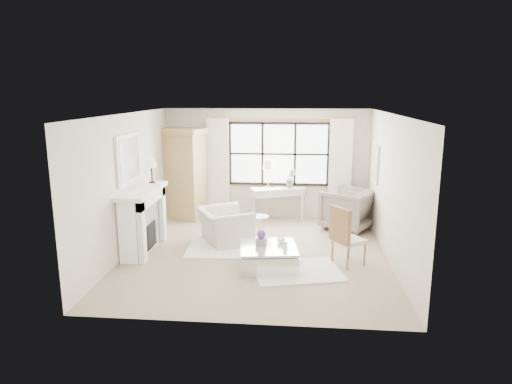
% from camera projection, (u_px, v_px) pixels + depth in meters
% --- Properties ---
extents(floor, '(5.50, 5.50, 0.00)m').
position_uv_depth(floor, '(257.00, 254.00, 8.90)').
color(floor, tan).
rests_on(floor, ground).
extents(ceiling, '(5.50, 5.50, 0.00)m').
position_uv_depth(ceiling, '(257.00, 114.00, 8.32)').
color(ceiling, white).
rests_on(ceiling, ground).
extents(wall_back, '(5.00, 0.00, 5.00)m').
position_uv_depth(wall_back, '(267.00, 164.00, 11.29)').
color(wall_back, beige).
rests_on(wall_back, ground).
extents(wall_front, '(5.00, 0.00, 5.00)m').
position_uv_depth(wall_front, '(238.00, 229.00, 5.94)').
color(wall_front, beige).
rests_on(wall_front, ground).
extents(wall_left, '(0.00, 5.50, 5.50)m').
position_uv_depth(wall_left, '(128.00, 184.00, 8.83)').
color(wall_left, beige).
rests_on(wall_left, ground).
extents(wall_right, '(0.00, 5.50, 5.50)m').
position_uv_depth(wall_right, '(392.00, 189.00, 8.39)').
color(wall_right, beige).
rests_on(wall_right, ground).
extents(window_pane, '(2.40, 0.02, 1.50)m').
position_uv_depth(window_pane, '(279.00, 154.00, 11.19)').
color(window_pane, white).
rests_on(window_pane, wall_back).
extents(window_frame, '(2.50, 0.04, 1.50)m').
position_uv_depth(window_frame, '(279.00, 154.00, 11.18)').
color(window_frame, black).
rests_on(window_frame, wall_back).
extents(curtain_rod, '(3.30, 0.04, 0.04)m').
position_uv_depth(curtain_rod, '(279.00, 118.00, 10.94)').
color(curtain_rod, '#A7813A').
rests_on(curtain_rod, wall_back).
extents(curtain_left, '(0.55, 0.10, 2.47)m').
position_uv_depth(curtain_left, '(218.00, 168.00, 11.32)').
color(curtain_left, silver).
rests_on(curtain_left, ground).
extents(curtain_right, '(0.55, 0.10, 2.47)m').
position_uv_depth(curtain_right, '(340.00, 170.00, 11.05)').
color(curtain_right, white).
rests_on(curtain_right, ground).
extents(fireplace, '(0.58, 1.66, 1.26)m').
position_uv_depth(fireplace, '(142.00, 219.00, 8.97)').
color(fireplace, white).
rests_on(fireplace, ground).
extents(mirror_frame, '(0.05, 1.15, 0.95)m').
position_uv_depth(mirror_frame, '(128.00, 159.00, 8.73)').
color(mirror_frame, white).
rests_on(mirror_frame, wall_left).
extents(mirror_glass, '(0.02, 1.00, 0.80)m').
position_uv_depth(mirror_glass, '(130.00, 159.00, 8.72)').
color(mirror_glass, silver).
rests_on(mirror_glass, wall_left).
extents(art_frame, '(0.04, 0.62, 0.82)m').
position_uv_depth(art_frame, '(375.00, 164.00, 10.00)').
color(art_frame, silver).
rests_on(art_frame, wall_right).
extents(art_canvas, '(0.01, 0.52, 0.72)m').
position_uv_depth(art_canvas, '(375.00, 164.00, 10.01)').
color(art_canvas, beige).
rests_on(art_canvas, wall_right).
extents(mantel_lamp, '(0.22, 0.22, 0.51)m').
position_uv_depth(mantel_lamp, '(151.00, 164.00, 9.31)').
color(mantel_lamp, black).
rests_on(mantel_lamp, fireplace).
extents(armoire, '(1.30, 1.06, 2.24)m').
position_uv_depth(armoire, '(184.00, 173.00, 11.22)').
color(armoire, tan).
rests_on(armoire, floor).
extents(console_table, '(1.37, 0.90, 0.80)m').
position_uv_depth(console_table, '(278.00, 203.00, 11.23)').
color(console_table, silver).
rests_on(console_table, floor).
extents(console_lamp, '(0.28, 0.28, 0.69)m').
position_uv_depth(console_lamp, '(268.00, 165.00, 11.04)').
color(console_lamp, '#BF8F42').
rests_on(console_lamp, console_table).
extents(orchid_plant, '(0.29, 0.25, 0.47)m').
position_uv_depth(orchid_plant, '(291.00, 178.00, 11.07)').
color(orchid_plant, '#57724C').
rests_on(orchid_plant, console_table).
extents(side_table, '(0.40, 0.40, 0.51)m').
position_uv_depth(side_table, '(259.00, 224.00, 9.76)').
color(side_table, silver).
rests_on(side_table, floor).
extents(rug_left, '(1.73, 1.26, 0.03)m').
position_uv_depth(rug_left, '(229.00, 248.00, 9.18)').
color(rug_left, white).
rests_on(rug_left, floor).
extents(rug_right, '(1.73, 1.46, 0.03)m').
position_uv_depth(rug_right, '(297.00, 271.00, 8.01)').
color(rug_right, white).
rests_on(rug_right, floor).
extents(club_armchair, '(1.37, 1.42, 0.71)m').
position_uv_depth(club_armchair, '(225.00, 226.00, 9.51)').
color(club_armchair, beige).
rests_on(club_armchair, floor).
extents(wingback_chair, '(1.41, 1.40, 0.94)m').
position_uv_depth(wingback_chair, '(347.00, 209.00, 10.41)').
color(wingback_chair, gray).
rests_on(wingback_chair, floor).
extents(french_chair, '(0.67, 0.67, 1.08)m').
position_uv_depth(french_chair, '(348.00, 248.00, 8.30)').
color(french_chair, '#93653D').
rests_on(french_chair, floor).
extents(coffee_table, '(1.12, 1.12, 0.38)m').
position_uv_depth(coffee_table, '(268.00, 257.00, 8.24)').
color(coffee_table, white).
rests_on(coffee_table, floor).
extents(planter_box, '(0.20, 0.20, 0.13)m').
position_uv_depth(planter_box, '(261.00, 242.00, 8.24)').
color(planter_box, gray).
rests_on(planter_box, coffee_table).
extents(planter_flowers, '(0.16, 0.16, 0.16)m').
position_uv_depth(planter_flowers, '(261.00, 234.00, 8.21)').
color(planter_flowers, '#60327E').
rests_on(planter_flowers, planter_box).
extents(pillar_candle, '(0.08, 0.08, 0.12)m').
position_uv_depth(pillar_candle, '(285.00, 245.00, 8.07)').
color(pillar_candle, white).
rests_on(pillar_candle, coffee_table).
extents(coffee_vase, '(0.16, 0.16, 0.16)m').
position_uv_depth(coffee_vase, '(281.00, 239.00, 8.38)').
color(coffee_vase, white).
rests_on(coffee_vase, coffee_table).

